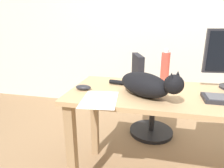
{
  "coord_description": "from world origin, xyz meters",
  "views": [
    {
      "loc": [
        -0.15,
        -1.27,
        1.18
      ],
      "look_at": [
        -0.43,
        -0.08,
        0.81
      ],
      "focal_mm": 30.74,
      "sensor_mm": 36.0,
      "label": 1
    }
  ],
  "objects": [
    {
      "name": "desk",
      "position": [
        0.0,
        0.0,
        0.63
      ],
      "size": [
        1.46,
        0.62,
        0.75
      ],
      "color": "tan",
      "rests_on": "ground_plane"
    },
    {
      "name": "paper_sheet",
      "position": [
        -0.47,
        -0.22,
        0.75
      ],
      "size": [
        0.24,
        0.32,
        0.0
      ],
      "primitive_type": "cube",
      "rotation": [
        0.0,
        0.0,
        0.12
      ],
      "color": "white",
      "rests_on": "desk"
    },
    {
      "name": "computer_mouse",
      "position": [
        -0.64,
        -0.07,
        0.77
      ],
      "size": [
        0.11,
        0.06,
        0.04
      ],
      "primitive_type": "ellipsoid",
      "color": "#232328",
      "rests_on": "desk"
    },
    {
      "name": "back_wall",
      "position": [
        0.0,
        1.51,
        1.3
      ],
      "size": [
        6.0,
        0.04,
        2.6
      ],
      "primitive_type": "cube",
      "color": "beige",
      "rests_on": "ground_plane"
    },
    {
      "name": "office_chair",
      "position": [
        -0.2,
        0.72,
        0.39
      ],
      "size": [
        0.5,
        0.48,
        0.9
      ],
      "color": "black",
      "rests_on": "ground_plane"
    },
    {
      "name": "cat",
      "position": [
        -0.2,
        -0.1,
        0.83
      ],
      "size": [
        0.5,
        0.4,
        0.2
      ],
      "color": "black",
      "rests_on": "desk"
    },
    {
      "name": "water_bottle",
      "position": [
        -0.08,
        0.21,
        0.88
      ],
      "size": [
        0.06,
        0.06,
        0.27
      ],
      "color": "#D84C3D",
      "rests_on": "desk"
    }
  ]
}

